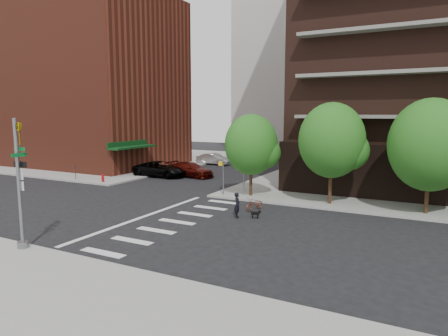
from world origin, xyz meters
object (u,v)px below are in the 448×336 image
at_px(fire_hydrant, 103,178).
at_px(parked_car_black, 161,169).
at_px(traffic_signal, 20,194).
at_px(parked_car_silver, 214,159).
at_px(scooter, 254,204).
at_px(parked_car_maroon, 190,170).
at_px(dog_walker, 237,205).

xyz_separation_m(fire_hydrant, parked_car_black, (2.30, 5.72, 0.23)).
bearing_deg(traffic_signal, parked_car_black, 110.20).
distance_m(parked_car_silver, scooter, 24.40).
distance_m(fire_hydrant, parked_car_maroon, 8.64).
bearing_deg(parked_car_black, scooter, -125.71).
distance_m(traffic_signal, scooter, 13.99).
bearing_deg(dog_walker, traffic_signal, 125.46).
relative_size(parked_car_silver, dog_walker, 2.81).
bearing_deg(parked_car_maroon, traffic_signal, -161.45).
relative_size(parked_car_maroon, dog_walker, 3.27).
distance_m(fire_hydrant, parked_car_silver, 16.98).
relative_size(parked_car_maroon, scooter, 3.10).
xyz_separation_m(parked_car_black, parked_car_maroon, (2.70, 1.33, -0.04)).
height_order(parked_car_maroon, dog_walker, dog_walker).
height_order(parked_car_black, dog_walker, parked_car_black).
bearing_deg(scooter, parked_car_maroon, 152.34).
height_order(traffic_signal, parked_car_silver, traffic_signal).
bearing_deg(parked_car_maroon, dog_walker, -131.78).
height_order(traffic_signal, parked_car_maroon, traffic_signal).
bearing_deg(parked_car_maroon, parked_car_black, 122.13).
xyz_separation_m(traffic_signal, scooter, (6.40, 12.23, -2.26)).
bearing_deg(scooter, fire_hydrant, -176.72).
bearing_deg(traffic_signal, dog_walker, 58.23).
relative_size(traffic_signal, dog_walker, 3.83).
xyz_separation_m(parked_car_black, scooter, (14.13, -8.78, -0.35)).
bearing_deg(fire_hydrant, dog_walker, -17.99).
relative_size(parked_car_black, scooter, 3.42).
bearing_deg(fire_hydrant, traffic_signal, -56.74).
relative_size(traffic_signal, parked_car_silver, 1.36).
bearing_deg(parked_car_silver, parked_car_black, -178.75).
distance_m(parked_car_black, parked_car_silver, 11.11).
bearing_deg(parked_car_maroon, fire_hydrant, 150.51).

